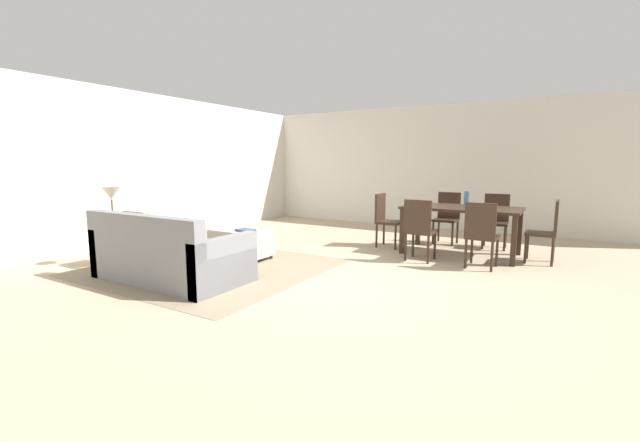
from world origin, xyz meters
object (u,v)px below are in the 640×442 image
(side_table, at_px, (114,233))
(dining_chair_head_west, at_px, (385,217))
(dining_chair_near_right, at_px, (481,232))
(dining_chair_head_east, at_px, (548,228))
(dining_chair_far_left, at_px, (447,215))
(vase_centerpiece, at_px, (467,199))
(dining_table, at_px, (461,212))
(book_on_ottoman, at_px, (246,230))
(table_lamp, at_px, (111,195))
(dining_chair_near_left, at_px, (419,227))
(ottoman_table, at_px, (241,242))
(dining_chair_far_right, at_px, (496,218))
(couch, at_px, (169,257))

(side_table, distance_m, dining_chair_head_west, 4.26)
(side_table, bearing_deg, dining_chair_near_right, 28.80)
(side_table, height_order, dining_chair_head_east, dining_chair_head_east)
(dining_chair_far_left, distance_m, vase_centerpiece, 1.06)
(dining_table, xyz_separation_m, book_on_ottoman, (-2.68, -2.04, -0.22))
(side_table, relative_size, table_lamp, 1.14)
(dining_table, xyz_separation_m, dining_chair_near_left, (-0.42, -0.81, -0.15))
(ottoman_table, distance_m, dining_chair_head_east, 4.51)
(side_table, distance_m, dining_chair_far_left, 5.46)
(dining_chair_far_right, bearing_deg, dining_chair_far_left, -178.27)
(dining_chair_far_left, bearing_deg, table_lamp, -131.52)
(dining_chair_head_east, bearing_deg, dining_chair_near_right, -133.06)
(table_lamp, height_order, dining_chair_head_west, table_lamp)
(dining_chair_far_right, bearing_deg, table_lamp, -137.12)
(table_lamp, bearing_deg, dining_table, 39.01)
(couch, height_order, table_lamp, table_lamp)
(couch, distance_m, book_on_ottoman, 1.34)
(dining_chair_far_right, height_order, book_on_ottoman, dining_chair_far_right)
(table_lamp, xyz_separation_m, dining_chair_head_east, (5.24, 3.28, -0.49))
(table_lamp, bearing_deg, vase_centerpiece, 38.12)
(couch, xyz_separation_m, table_lamp, (-1.25, 0.10, 0.72))
(dining_table, xyz_separation_m, dining_chair_far_left, (-0.41, 0.82, -0.15))
(dining_chair_far_right, bearing_deg, vase_centerpiece, -109.77)
(table_lamp, xyz_separation_m, dining_chair_far_left, (3.62, 4.09, -0.49))
(dining_chair_near_left, height_order, dining_chair_head_east, same)
(vase_centerpiece, bearing_deg, dining_chair_near_right, -64.80)
(dining_chair_near_left, bearing_deg, side_table, -145.77)
(book_on_ottoman, bearing_deg, dining_chair_near_left, 28.55)
(dining_table, bearing_deg, dining_chair_near_right, -61.36)
(dining_chair_far_left, height_order, vase_centerpiece, vase_centerpiece)
(dining_chair_near_right, xyz_separation_m, vase_centerpiece, (-0.36, 0.77, 0.37))
(dining_chair_head_west, xyz_separation_m, book_on_ottoman, (-1.42, -2.00, -0.07))
(dining_table, xyz_separation_m, vase_centerpiece, (0.08, -0.04, 0.21))
(dining_table, relative_size, vase_centerpiece, 6.88)
(side_table, distance_m, book_on_ottoman, 1.82)
(side_table, xyz_separation_m, dining_chair_near_left, (3.61, 2.46, 0.05))
(couch, xyz_separation_m, dining_chair_near_left, (2.36, 2.55, 0.23))
(table_lamp, bearing_deg, side_table, 14.04)
(dining_chair_near_right, bearing_deg, dining_chair_far_left, 117.59)
(couch, height_order, dining_chair_head_west, dining_chair_head_west)
(side_table, relative_size, dining_chair_head_east, 0.65)
(dining_chair_head_east, bearing_deg, dining_chair_far_right, 134.15)
(dining_chair_near_left, distance_m, dining_chair_far_right, 1.85)
(couch, bearing_deg, ottoman_table, 91.54)
(dining_chair_head_east, relative_size, vase_centerpiece, 3.62)
(vase_centerpiece, bearing_deg, couch, -130.69)
(vase_centerpiece, bearing_deg, dining_table, 153.29)
(table_lamp, height_order, dining_table, table_lamp)
(dining_chair_near_left, height_order, book_on_ottoman, dining_chair_near_left)
(couch, height_order, vase_centerpiece, vase_centerpiece)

